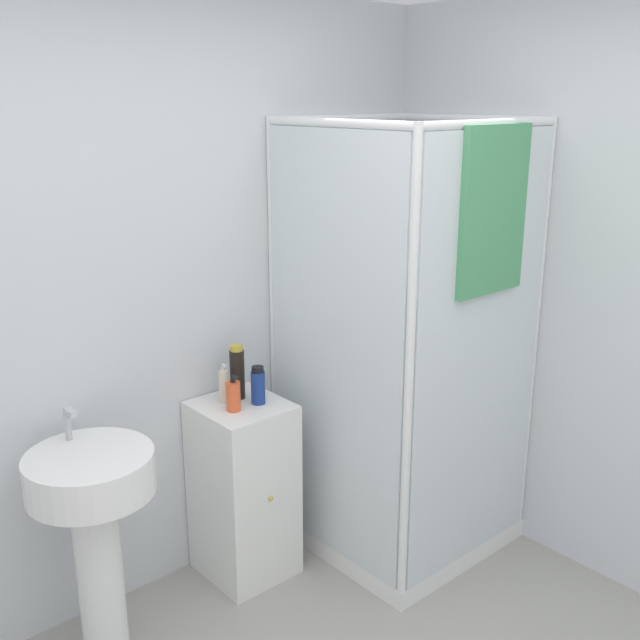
{
  "coord_description": "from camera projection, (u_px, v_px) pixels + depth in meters",
  "views": [
    {
      "loc": [
        -1.21,
        -0.98,
        2.09
      ],
      "look_at": [
        0.64,
        1.13,
        1.24
      ],
      "focal_mm": 42.0,
      "sensor_mm": 36.0,
      "label": 1
    }
  ],
  "objects": [
    {
      "name": "vanity_cabinet",
      "position": [
        244.0,
        489.0,
        3.32
      ],
      "size": [
        0.36,
        0.4,
        0.82
      ],
      "color": "white",
      "rests_on": "ground_plane"
    },
    {
      "name": "sink",
      "position": [
        94.0,
        514.0,
        2.73
      ],
      "size": [
        0.46,
        0.46,
        0.99
      ],
      "color": "white",
      "rests_on": "ground_plane"
    },
    {
      "name": "shower_enclosure",
      "position": [
        404.0,
        436.0,
        3.47
      ],
      "size": [
        0.88,
        0.91,
        2.0
      ],
      "color": "white",
      "rests_on": "ground_plane"
    },
    {
      "name": "lotion_bottle_white",
      "position": [
        224.0,
        386.0,
        3.2
      ],
      "size": [
        0.04,
        0.04,
        0.18
      ],
      "color": "beige",
      "rests_on": "vanity_cabinet"
    },
    {
      "name": "soap_dispenser",
      "position": [
        233.0,
        396.0,
        3.12
      ],
      "size": [
        0.06,
        0.06,
        0.16
      ],
      "color": "#E5562D",
      "rests_on": "vanity_cabinet"
    },
    {
      "name": "shampoo_bottle_tall_black",
      "position": [
        237.0,
        372.0,
        3.24
      ],
      "size": [
        0.06,
        0.06,
        0.24
      ],
      "color": "black",
      "rests_on": "vanity_cabinet"
    },
    {
      "name": "wall_back",
      "position": [
        102.0,
        317.0,
        2.93
      ],
      "size": [
        6.4,
        0.06,
        2.5
      ],
      "primitive_type": "cube",
      "color": "silver",
      "rests_on": "ground_plane"
    },
    {
      "name": "shampoo_bottle_blue",
      "position": [
        258.0,
        386.0,
        3.19
      ],
      "size": [
        0.06,
        0.06,
        0.17
      ],
      "color": "navy",
      "rests_on": "vanity_cabinet"
    }
  ]
}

